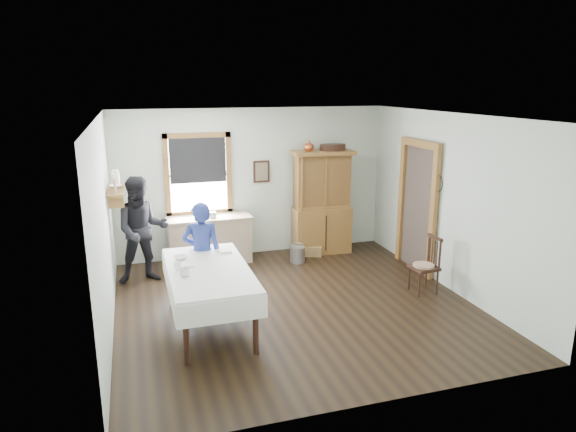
{
  "coord_description": "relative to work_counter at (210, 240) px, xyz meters",
  "views": [
    {
      "loc": [
        -2.11,
        -6.56,
        3.12
      ],
      "look_at": [
        -0.0,
        0.3,
        1.26
      ],
      "focal_mm": 32.0,
      "sensor_mm": 36.0,
      "label": 1
    }
  ],
  "objects": [
    {
      "name": "rug_beater",
      "position": [
        3.34,
        -1.88,
        1.3
      ],
      "size": [
        0.01,
        0.27,
        0.27
      ],
      "primitive_type": "torus",
      "rotation": [
        0.0,
        1.57,
        0.0
      ],
      "color": "black",
      "rests_on": "room"
    },
    {
      "name": "figure_dark",
      "position": [
        -1.15,
        -0.58,
        0.37
      ],
      "size": [
        0.8,
        0.64,
        1.59
      ],
      "primitive_type": "imported",
      "rotation": [
        0.0,
        0.0,
        0.05
      ],
      "color": "black",
      "rests_on": "room"
    },
    {
      "name": "woman_blue",
      "position": [
        -0.36,
        -1.7,
        0.28
      ],
      "size": [
        0.56,
        0.42,
        1.4
      ],
      "primitive_type": "imported",
      "rotation": [
        0.0,
        0.0,
        2.96
      ],
      "color": "navy",
      "rests_on": "room"
    },
    {
      "name": "shelf_bowl",
      "position": [
        -1.48,
        -0.63,
        1.17
      ],
      "size": [
        0.22,
        0.22,
        0.05
      ],
      "primitive_type": "imported",
      "color": "white",
      "rests_on": "wall_shelf"
    },
    {
      "name": "table_bowl",
      "position": [
        -0.69,
        -2.02,
        0.41
      ],
      "size": [
        0.26,
        0.26,
        0.05
      ],
      "primitive_type": "imported",
      "rotation": [
        0.0,
        0.0,
        0.31
      ],
      "color": "white",
      "rests_on": "dining_table"
    },
    {
      "name": "work_counter",
      "position": [
        0.0,
        0.0,
        0.0
      ],
      "size": [
        1.48,
        0.57,
        0.85
      ],
      "primitive_type": "cube",
      "rotation": [
        0.0,
        0.0,
        0.01
      ],
      "color": "tan",
      "rests_on": "room"
    },
    {
      "name": "counter_bowl",
      "position": [
        0.04,
        0.07,
        0.45
      ],
      "size": [
        0.23,
        0.23,
        0.06
      ],
      "primitive_type": "imported",
      "rotation": [
        0.0,
        0.0,
        -0.38
      ],
      "color": "white",
      "rests_on": "work_counter"
    },
    {
      "name": "counter_book",
      "position": [
        -0.18,
        0.09,
        0.43
      ],
      "size": [
        0.19,
        0.25,
        0.02
      ],
      "primitive_type": "imported",
      "rotation": [
        0.0,
        0.0,
        0.1
      ],
      "color": "brown",
      "rests_on": "work_counter"
    },
    {
      "name": "room",
      "position": [
        0.89,
        -2.18,
        0.93
      ],
      "size": [
        5.01,
        5.01,
        2.7
      ],
      "color": "black",
      "rests_on": "ground"
    },
    {
      "name": "doorway",
      "position": [
        3.34,
        -1.33,
        0.74
      ],
      "size": [
        0.09,
        1.14,
        2.22
      ],
      "color": "#433730",
      "rests_on": "room"
    },
    {
      "name": "table_cup_a",
      "position": [
        -0.7,
        -2.67,
        0.44
      ],
      "size": [
        0.16,
        0.16,
        0.1
      ],
      "primitive_type": "imported",
      "rotation": [
        0.0,
        0.0,
        0.24
      ],
      "color": "white",
      "rests_on": "dining_table"
    },
    {
      "name": "framed_picture",
      "position": [
        1.04,
        0.28,
        1.13
      ],
      "size": [
        0.3,
        0.04,
        0.4
      ],
      "primitive_type": "cube",
      "color": "#351C12",
      "rests_on": "room"
    },
    {
      "name": "table_cup_b",
      "position": [
        -0.76,
        -2.44,
        0.44
      ],
      "size": [
        0.11,
        0.11,
        0.1
      ],
      "primitive_type": "imported",
      "rotation": [
        0.0,
        0.0,
        -0.01
      ],
      "color": "white",
      "rests_on": "dining_table"
    },
    {
      "name": "window",
      "position": [
        -0.11,
        0.28,
        1.2
      ],
      "size": [
        1.18,
        0.07,
        1.48
      ],
      "color": "white",
      "rests_on": "room"
    },
    {
      "name": "dining_table",
      "position": [
        -0.38,
        -2.49,
        -0.02
      ],
      "size": [
        1.07,
        2.03,
        0.81
      ],
      "primitive_type": "cube",
      "rotation": [
        0.0,
        0.0,
        0.01
      ],
      "color": "white",
      "rests_on": "room"
    },
    {
      "name": "wicker_basket",
      "position": [
        1.89,
        -0.19,
        -0.33
      ],
      "size": [
        0.37,
        0.32,
        0.19
      ],
      "primitive_type": "cube",
      "rotation": [
        0.0,
        0.0,
        -0.37
      ],
      "color": "olive",
      "rests_on": "room"
    },
    {
      "name": "pail",
      "position": [
        1.5,
        -0.45,
        -0.28
      ],
      "size": [
        0.29,
        0.29,
        0.29
      ],
      "primitive_type": "cube",
      "rotation": [
        0.0,
        0.0,
        -0.09
      ],
      "color": "#97999F",
      "rests_on": "room"
    },
    {
      "name": "china_hutch",
      "position": [
        2.12,
        -0.01,
        0.54
      ],
      "size": [
        1.16,
        0.6,
        1.93
      ],
      "primitive_type": "cube",
      "rotation": [
        0.0,
        0.0,
        -0.06
      ],
      "color": "brown",
      "rests_on": "room"
    },
    {
      "name": "wall_shelf",
      "position": [
        -1.48,
        -0.64,
        1.15
      ],
      "size": [
        0.24,
        1.0,
        0.44
      ],
      "color": "brown",
      "rests_on": "room"
    },
    {
      "name": "spindle_chair",
      "position": [
        2.91,
        -2.32,
        0.02
      ],
      "size": [
        0.44,
        0.44,
        0.89
      ],
      "primitive_type": "cube",
      "rotation": [
        0.0,
        0.0,
        0.08
      ],
      "color": "#351C12",
      "rests_on": "room"
    }
  ]
}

